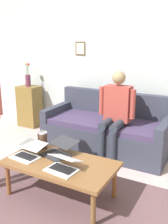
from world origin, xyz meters
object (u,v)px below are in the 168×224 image
object	(u,v)px
coffee_table	(60,165)
side_shelf	(30,106)
flower_vase	(28,78)
french_press	(43,140)
person_seated	(116,110)
couch	(107,131)
laptop_right	(28,153)
laptop_left	(59,150)
laptop_center	(63,166)

from	to	relation	value
coffee_table	side_shelf	world-z (taller)	side_shelf
coffee_table	flower_vase	bearing A→B (deg)	-42.50
coffee_table	french_press	bearing A→B (deg)	-27.97
person_seated	couch	bearing A→B (deg)	-45.67
laptop_right	flower_vase	bearing A→B (deg)	-50.18
laptop_left	laptop_center	bearing A→B (deg)	130.67
french_press	person_seated	xyz separation A→B (m)	(-0.53, -1.02, 0.20)
laptop_center	flower_vase	size ratio (longest dim) A/B	0.74
laptop_center	french_press	bearing A→B (deg)	-33.13
coffee_table	flower_vase	xyz separation A→B (m)	(1.92, -1.76, 0.60)
couch	coffee_table	distance (m)	1.45
laptop_right	flower_vase	xyz separation A→B (m)	(1.51, -1.82, 0.51)
laptop_left	laptop_right	xyz separation A→B (m)	(0.28, 0.22, -0.00)
laptop_right	person_seated	xyz separation A→B (m)	(-0.55, -1.28, 0.26)
couch	laptop_left	bearing A→B (deg)	87.88
french_press	flower_vase	xyz separation A→B (m)	(1.53, -1.55, 0.45)
couch	flower_vase	world-z (taller)	flower_vase
couch	laptop_center	bearing A→B (deg)	97.04
french_press	person_seated	world-z (taller)	person_seated
laptop_left	flower_vase	distance (m)	2.45
coffee_table	laptop_left	world-z (taller)	laptop_left
laptop_center	french_press	size ratio (longest dim) A/B	1.42
couch	laptop_right	world-z (taller)	couch
coffee_table	laptop_right	bearing A→B (deg)	8.60
flower_vase	person_seated	world-z (taller)	person_seated
couch	person_seated	size ratio (longest dim) A/B	1.51
laptop_center	french_press	distance (m)	0.61
coffee_table	french_press	xyz separation A→B (m)	(0.39, -0.21, 0.15)
laptop_center	french_press	xyz separation A→B (m)	(0.51, -0.33, 0.06)
couch	laptop_center	distance (m)	1.59
laptop_right	side_shelf	world-z (taller)	side_shelf
couch	french_press	distance (m)	1.30
laptop_left	laptop_center	xyz separation A→B (m)	(-0.24, 0.28, -0.00)
laptop_left	person_seated	xyz separation A→B (m)	(-0.27, -1.07, 0.26)
french_press	side_shelf	size ratio (longest dim) A/B	0.30
laptop_right	coffee_table	bearing A→B (deg)	-171.40
laptop_left	french_press	bearing A→B (deg)	-10.38
coffee_table	laptop_center	distance (m)	0.19
side_shelf	flower_vase	world-z (taller)	flower_vase
flower_vase	coffee_table	bearing A→B (deg)	137.50
laptop_right	person_seated	bearing A→B (deg)	-113.06
laptop_right	flower_vase	distance (m)	2.42
coffee_table	couch	bearing A→B (deg)	-87.01
flower_vase	couch	bearing A→B (deg)	170.58
coffee_table	flower_vase	world-z (taller)	flower_vase
french_press	person_seated	distance (m)	1.17
laptop_left	side_shelf	world-z (taller)	side_shelf
laptop_left	flower_vase	bearing A→B (deg)	-41.73
couch	side_shelf	size ratio (longest dim) A/B	2.37
laptop_right	couch	bearing A→B (deg)	-102.16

